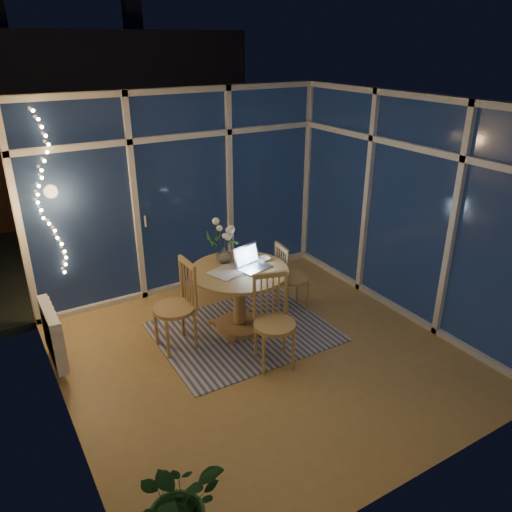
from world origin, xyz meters
The scene contains 25 objects.
floor centered at (0.00, 0.00, 0.00)m, with size 4.00×4.00×0.00m, color olive.
ceiling centered at (0.00, 0.00, 2.60)m, with size 4.00×4.00×0.00m, color white.
wall_back centered at (0.00, 2.00, 1.30)m, with size 4.00×0.04×2.60m, color silver.
wall_front centered at (0.00, -2.00, 1.30)m, with size 4.00×0.04×2.60m, color silver.
wall_left centered at (-2.00, 0.00, 1.30)m, with size 0.04×4.00×2.60m, color silver.
wall_right centered at (2.00, 0.00, 1.30)m, with size 0.04×4.00×2.60m, color silver.
window_wall_back centered at (0.00, 1.96, 1.30)m, with size 4.00×0.10×2.60m, color silver.
window_wall_right centered at (1.96, 0.00, 1.30)m, with size 0.10×4.00×2.60m, color silver.
radiator centered at (-1.94, 0.90, 0.40)m, with size 0.10×0.70×0.58m, color silver.
fairy_lights centered at (-1.65, 1.88, 1.52)m, with size 0.24×0.10×1.85m, color #FDB865, non-canonical shape.
garden_patio centered at (0.50, 5.00, -0.06)m, with size 12.00×6.00×0.10m, color black.
garden_fence centered at (0.00, 5.50, 0.90)m, with size 11.00×0.08×1.80m, color #3C2215.
neighbour_roof centered at (0.30, 8.50, 2.20)m, with size 7.00×3.00×2.20m, color #32343C.
garden_shrubs centered at (-0.80, 3.40, 0.45)m, with size 0.90×0.90×0.90m, color black.
rug centered at (0.04, 0.50, 0.01)m, with size 1.94×1.55×0.01m, color #BDB399.
dining_table centered at (0.04, 0.60, 0.38)m, with size 1.11×1.11×0.76m, color #A57E4A.
chair_left centered at (-0.74, 0.62, 0.51)m, with size 0.47×0.47×1.02m, color #A57E4A.
chair_right centered at (0.83, 0.66, 0.45)m, with size 0.42×0.42×0.90m, color #A57E4A.
chair_front centered at (0.01, -0.19, 0.49)m, with size 0.46×0.46×0.99m, color #A57E4A.
laptop centered at (0.21, 0.54, 0.89)m, with size 0.36×0.30×0.26m, color silver, non-canonical shape.
flower_vase centered at (0.00, 0.86, 0.86)m, with size 0.20×0.20×0.21m, color silver.
bowl centered at (0.42, 0.67, 0.78)m, with size 0.15×0.15×0.04m, color white.
newspapers centered at (-0.05, 0.63, 0.76)m, with size 0.41×0.31×0.01m, color silver.
phone centered at (0.03, 0.56, 0.76)m, with size 0.10×0.05×0.01m, color black.
potted_plant centered at (-1.65, -1.65, 0.38)m, with size 0.54×0.47×0.76m, color #1B4E24.
Camera 1 is at (-2.38, -3.81, 3.12)m, focal length 35.00 mm.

